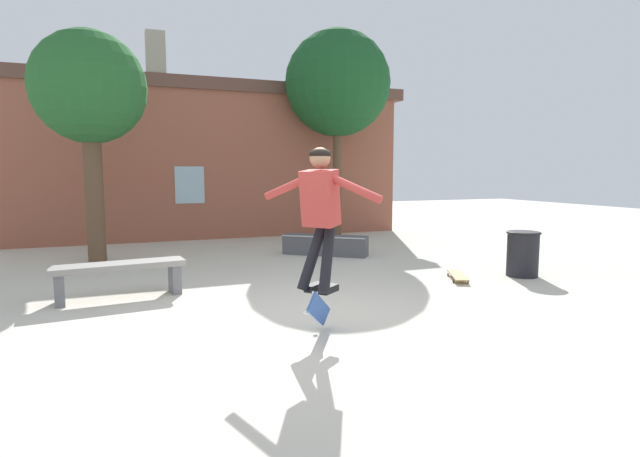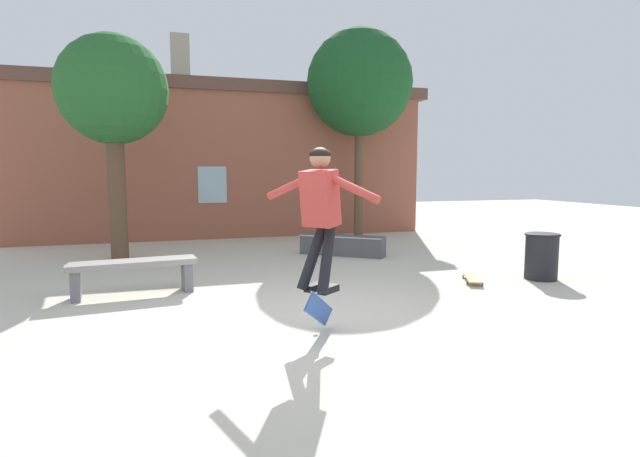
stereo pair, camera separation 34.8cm
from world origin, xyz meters
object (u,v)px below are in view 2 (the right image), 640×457
Objects in this scene: tree_right at (360,84)px; skateboard_flipping at (319,309)px; skater at (320,206)px; trash_bin at (542,255)px; skate_ledge at (342,245)px; tree_left at (113,93)px; skateboard_resting at (472,277)px; park_bench at (133,270)px.

skateboard_flipping is at bearing -114.62° from tree_right.
skater is at bearing -16.12° from skateboard_flipping.
trash_bin is 1.20× the size of skateboard_flipping.
skate_ledge is 5.07m from skateboard_flipping.
tree_left is 5.82× the size of trash_bin.
tree_left is 6.36m from skater.
skate_ledge is at bearing 46.42° from skateboard_resting.
trash_bin is 1.20m from skateboard_resting.
skateboard_resting is (-0.27, -5.43, -3.81)m from tree_right.
skateboard_flipping reaches higher than skateboard_resting.
skater is (-1.93, -4.66, 1.15)m from skate_ledge.
skater is 1.85× the size of skateboard_resting.
tree_right is 3.56× the size of skater.
skateboard_flipping is 0.77× the size of skateboard_resting.
trash_bin is at bearing -31.72° from tree_left.
tree_left is 2.91× the size of skater.
park_bench is (-5.21, -4.75, -3.53)m from tree_right.
trash_bin reaches higher than skateboard_flipping.
tree_left is at bearing 80.33° from skateboard_resting.
skater reaches higher than skate_ledge.
park_bench is 6.15m from trash_bin.
skater is at bearing -57.72° from park_bench.
skater reaches higher than park_bench.
park_bench is at bearing 172.21° from trash_bin.
tree_left is at bearing -164.61° from tree_right.
tree_right reaches higher than park_bench.
park_bench reaches higher than skate_ledge.
tree_right is at bearing 15.39° from tree_left.
park_bench is 4.47m from skate_ledge.
park_bench is 1.17× the size of skater.
tree_left is at bearing 56.91° from skateboard_flipping.
tree_right is at bearing 23.38° from skateboard_resting.
skater is 2.40× the size of skateboard_flipping.
tree_right reaches higher than skateboard_resting.
skateboard_flipping reaches higher than park_bench.
trash_bin is at bearing -34.57° from skateboard_flipping.
skateboard_flipping is (-0.02, -0.02, -1.06)m from skater.
skateboard_resting is (5.37, -3.88, -3.10)m from tree_left.
park_bench is at bearing -111.65° from skate_ledge.
skater is at bearing -159.02° from trash_bin.
skateboard_resting is (4.94, -0.69, -0.28)m from park_bench.
skater is (-3.28, -7.17, -2.53)m from tree_right.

